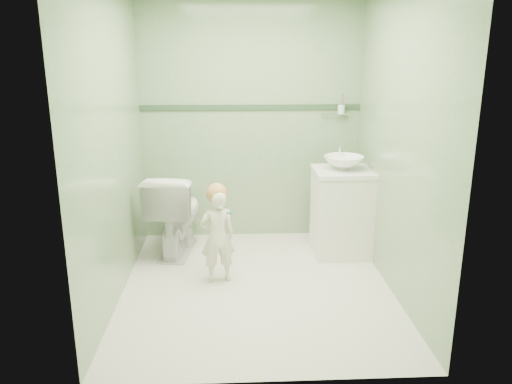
{
  "coord_description": "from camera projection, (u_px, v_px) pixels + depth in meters",
  "views": [
    {
      "loc": [
        -0.19,
        -3.84,
        1.92
      ],
      "look_at": [
        0.0,
        0.15,
        0.78
      ],
      "focal_mm": 35.56,
      "sensor_mm": 36.0,
      "label": 1
    }
  ],
  "objects": [
    {
      "name": "hair_cap",
      "position": [
        217.0,
        194.0,
        4.15
      ],
      "size": [
        0.18,
        0.18,
        0.18
      ],
      "primitive_type": "sphere",
      "color": "#B98146",
      "rests_on": "toddler"
    },
    {
      "name": "toddler",
      "position": [
        218.0,
        237.0,
        4.23
      ],
      "size": [
        0.32,
        0.25,
        0.8
      ],
      "primitive_type": "imported",
      "rotation": [
        0.0,
        0.0,
        3.34
      ],
      "color": "#F0E5D0",
      "rests_on": "ground"
    },
    {
      "name": "trim_stripe",
      "position": [
        251.0,
        107.0,
        5.04
      ],
      "size": [
        2.2,
        0.02,
        0.05
      ],
      "primitive_type": "cube",
      "color": "#2E4A30",
      "rests_on": "room_shell"
    },
    {
      "name": "cup_holder",
      "position": [
        341.0,
        110.0,
        5.04
      ],
      "size": [
        0.26,
        0.07,
        0.21
      ],
      "color": "silver",
      "rests_on": "room_shell"
    },
    {
      "name": "toilet",
      "position": [
        176.0,
        213.0,
        4.85
      ],
      "size": [
        0.55,
        0.84,
        0.8
      ],
      "primitive_type": "imported",
      "rotation": [
        0.0,
        0.0,
        3.0
      ],
      "color": "white",
      "rests_on": "ground"
    },
    {
      "name": "faucet",
      "position": [
        340.0,
        150.0,
        4.84
      ],
      "size": [
        0.03,
        0.13,
        0.18
      ],
      "color": "silver",
      "rests_on": "counter"
    },
    {
      "name": "teal_toothbrush",
      "position": [
        229.0,
        213.0,
        4.07
      ],
      "size": [
        0.11,
        0.14,
        0.08
      ],
      "color": "#0B827E",
      "rests_on": "toddler"
    },
    {
      "name": "room_shell",
      "position": [
        257.0,
        145.0,
        3.89
      ],
      "size": [
        2.5,
        2.54,
        2.4
      ],
      "color": "#749E70",
      "rests_on": "ground"
    },
    {
      "name": "vanity",
      "position": [
        341.0,
        213.0,
        4.82
      ],
      "size": [
        0.52,
        0.5,
        0.8
      ],
      "primitive_type": "cube",
      "color": "white",
      "rests_on": "ground"
    },
    {
      "name": "basin",
      "position": [
        344.0,
        163.0,
        4.69
      ],
      "size": [
        0.37,
        0.37,
        0.13
      ],
      "primitive_type": "imported",
      "color": "white",
      "rests_on": "counter"
    },
    {
      "name": "ground",
      "position": [
        257.0,
        287.0,
        4.22
      ],
      "size": [
        2.5,
        2.5,
        0.0
      ],
      "primitive_type": "plane",
      "color": "white",
      "rests_on": "ground"
    },
    {
      "name": "counter",
      "position": [
        343.0,
        172.0,
        4.71
      ],
      "size": [
        0.54,
        0.52,
        0.04
      ],
      "primitive_type": "cube",
      "color": "white",
      "rests_on": "vanity"
    }
  ]
}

